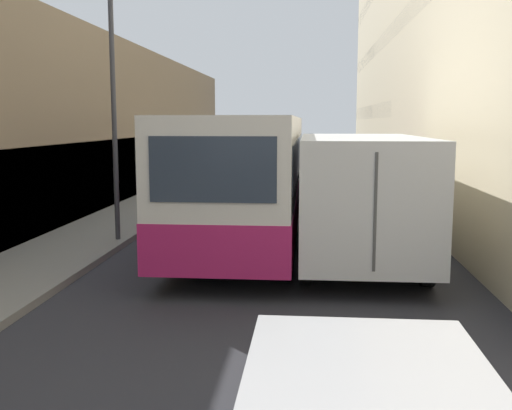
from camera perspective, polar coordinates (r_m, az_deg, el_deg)
ground_plane at (r=13.19m, az=1.13°, el=-5.22°), size 150.00×150.00×0.00m
sidewalk_left at (r=14.28m, az=-18.09°, el=-4.30°), size 2.34×60.00×0.14m
bus at (r=15.39m, az=-0.73°, el=2.90°), size 2.58×11.44×3.11m
box_truck at (r=13.72m, az=9.53°, el=1.63°), size 2.45×8.03×2.70m
street_lamp at (r=14.95m, az=-13.61°, el=15.34°), size 0.36×0.80×7.01m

